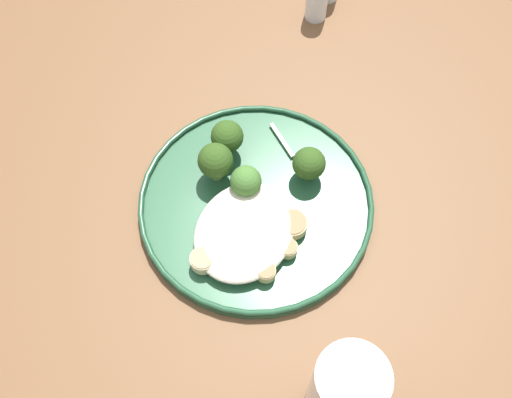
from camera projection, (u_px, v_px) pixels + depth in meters
name	position (u px, v px, depth m)	size (l,w,h in m)	color
ground	(235.00, 355.00, 1.42)	(6.00, 6.00, 0.00)	#665B51
wooden_dining_table	(220.00, 235.00, 0.84)	(1.40, 1.00, 0.74)	brown
dinner_plate	(256.00, 203.00, 0.76)	(0.29, 0.29, 0.02)	#235133
noodle_bed	(244.00, 231.00, 0.73)	(0.14, 0.11, 0.03)	beige
seared_scallop_front_small	(203.00, 260.00, 0.71)	(0.03, 0.03, 0.02)	beige
seared_scallop_left_edge	(242.00, 249.00, 0.72)	(0.03, 0.03, 0.01)	#DBB77A
seared_scallop_tiny_bay	(293.00, 224.00, 0.73)	(0.04, 0.04, 0.02)	#DBB77A
seared_scallop_center_golden	(266.00, 272.00, 0.70)	(0.02, 0.02, 0.02)	#DBB77A
seared_scallop_tilted_round	(288.00, 248.00, 0.72)	(0.02, 0.02, 0.01)	#DBB77A
seared_scallop_on_noodles	(224.00, 242.00, 0.72)	(0.04, 0.04, 0.01)	#DBB77A
broccoli_floret_right_tilted	(246.00, 182.00, 0.74)	(0.04, 0.04, 0.05)	#7A994C
broccoli_floret_front_edge	(309.00, 164.00, 0.75)	(0.04, 0.04, 0.05)	#89A356
broccoli_floret_split_head	(215.00, 161.00, 0.75)	(0.04, 0.04, 0.06)	#7A994C
broccoli_floret_rear_charred	(227.00, 137.00, 0.76)	(0.04, 0.04, 0.06)	#89A356
onion_sliver_long_sliver	(282.00, 140.00, 0.80)	(0.06, 0.01, 0.00)	silver
onion_sliver_curled_piece	(240.00, 192.00, 0.76)	(0.04, 0.01, 0.00)	silver
water_glass	(344.00, 393.00, 0.61)	(0.07, 0.07, 0.13)	silver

